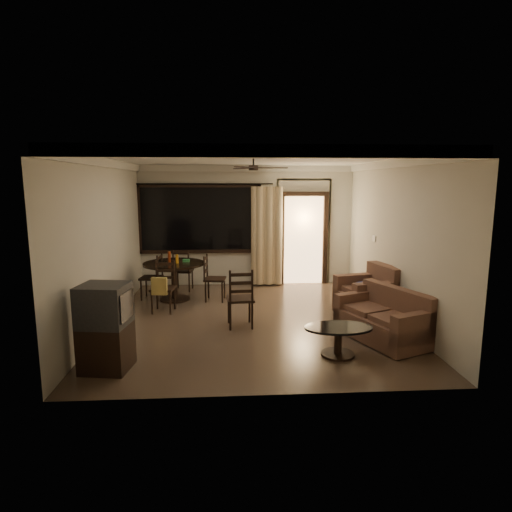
{
  "coord_description": "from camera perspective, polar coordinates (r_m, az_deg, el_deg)",
  "views": [
    {
      "loc": [
        -0.42,
        -7.29,
        2.4
      ],
      "look_at": [
        0.06,
        0.2,
        1.11
      ],
      "focal_mm": 30.0,
      "sensor_mm": 36.0,
      "label": 1
    }
  ],
  "objects": [
    {
      "name": "ground",
      "position": [
        7.69,
        -0.33,
        -8.48
      ],
      "size": [
        5.5,
        5.5,
        0.0
      ],
      "primitive_type": "plane",
      "color": "#7F6651",
      "rests_on": "ground"
    },
    {
      "name": "coffee_table",
      "position": [
        6.19,
        10.91,
        -10.46
      ],
      "size": [
        0.96,
        0.58,
        0.42
      ],
      "rotation": [
        0.0,
        0.0,
        0.36
      ],
      "color": "black",
      "rests_on": "ground"
    },
    {
      "name": "dining_chair_south",
      "position": [
        8.24,
        -12.27,
        -5.25
      ],
      "size": [
        0.47,
        0.52,
        0.95
      ],
      "rotation": [
        0.0,
        0.0,
        -0.12
      ],
      "color": "black",
      "rests_on": "ground"
    },
    {
      "name": "dining_chair_north",
      "position": [
        9.79,
        -9.68,
        -2.92
      ],
      "size": [
        0.47,
        0.47,
        0.95
      ],
      "rotation": [
        0.0,
        0.0,
        3.02
      ],
      "color": "black",
      "rests_on": "ground"
    },
    {
      "name": "sofa",
      "position": [
        6.96,
        16.82,
        -8.18
      ],
      "size": [
        1.27,
        1.64,
        0.78
      ],
      "rotation": [
        0.0,
        0.0,
        0.39
      ],
      "color": "#3F231D",
      "rests_on": "ground"
    },
    {
      "name": "dining_chair_east",
      "position": [
        8.88,
        -5.55,
        -4.13
      ],
      "size": [
        0.47,
        0.47,
        0.95
      ],
      "rotation": [
        0.0,
        0.0,
        1.45
      ],
      "color": "black",
      "rests_on": "ground"
    },
    {
      "name": "tv_cabinet",
      "position": [
        5.89,
        -19.42,
        -8.95
      ],
      "size": [
        0.67,
        0.61,
        1.13
      ],
      "rotation": [
        0.0,
        0.0,
        -0.15
      ],
      "color": "black",
      "rests_on": "ground"
    },
    {
      "name": "dining_chair_west",
      "position": [
        9.22,
        -13.67,
        -3.85
      ],
      "size": [
        0.47,
        0.47,
        0.95
      ],
      "rotation": [
        0.0,
        0.0,
        -1.69
      ],
      "color": "black",
      "rests_on": "ground"
    },
    {
      "name": "side_chair",
      "position": [
        7.25,
        -2.12,
        -7.11
      ],
      "size": [
        0.48,
        0.48,
        1.01
      ],
      "rotation": [
        0.0,
        0.0,
        3.22
      ],
      "color": "black",
      "rests_on": "ground"
    },
    {
      "name": "dining_table",
      "position": [
        8.97,
        -10.86,
        -1.92
      ],
      "size": [
        1.25,
        1.25,
        1.0
      ],
      "rotation": [
        0.0,
        0.0,
        -0.12
      ],
      "color": "black",
      "rests_on": "ground"
    },
    {
      "name": "armchair",
      "position": [
        8.03,
        14.9,
        -5.2
      ],
      "size": [
        1.08,
        1.08,
        0.92
      ],
      "rotation": [
        0.0,
        0.0,
        0.22
      ],
      "color": "#3F231D",
      "rests_on": "ground"
    },
    {
      "name": "room_shell",
      "position": [
        9.14,
        2.76,
        6.13
      ],
      "size": [
        5.5,
        6.7,
        5.5
      ],
      "color": "beige",
      "rests_on": "ground"
    }
  ]
}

